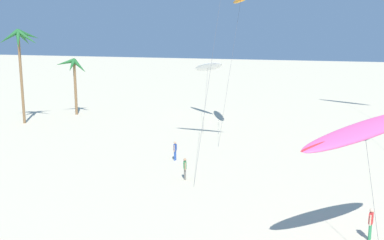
% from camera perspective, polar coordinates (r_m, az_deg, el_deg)
% --- Properties ---
extents(palm_tree_0, '(3.89, 3.96, 7.12)m').
position_cam_1_polar(palm_tree_0, '(59.32, -14.51, 6.21)').
color(palm_tree_0, olive).
rests_on(palm_tree_0, ground).
extents(palm_tree_1, '(4.75, 4.79, 10.72)m').
position_cam_1_polar(palm_tree_1, '(55.40, -20.76, 8.98)').
color(palm_tree_1, olive).
rests_on(palm_tree_1, ground).
extents(flying_kite_2, '(5.39, 12.16, 7.22)m').
position_cam_1_polar(flying_kite_2, '(56.14, 1.98, 6.61)').
color(flying_kite_2, white).
rests_on(flying_kite_2, ground).
extents(flying_kite_4, '(3.53, 9.80, 14.02)m').
position_cam_1_polar(flying_kite_4, '(47.51, 6.09, 14.66)').
color(flying_kite_4, orange).
rests_on(flying_kite_4, ground).
extents(flying_kite_7, '(6.34, 5.56, 7.15)m').
position_cam_1_polar(flying_kite_7, '(23.13, 20.72, -1.16)').
color(flying_kite_7, '#EA5193').
rests_on(flying_kite_7, ground).
extents(person_foreground_walker, '(0.22, 0.51, 1.61)m').
position_cam_1_polar(person_foreground_walker, '(38.07, -2.12, -3.74)').
color(person_foreground_walker, '#284CA3').
rests_on(person_foreground_walker, ground).
extents(person_near_left, '(0.30, 0.47, 1.61)m').
position_cam_1_polar(person_near_left, '(33.27, -0.89, -5.98)').
color(person_near_left, slate).
rests_on(person_near_left, ground).
extents(person_near_right, '(0.26, 0.50, 1.74)m').
position_cam_1_polar(person_near_right, '(25.90, 21.36, -11.83)').
color(person_near_right, '#338E56').
rests_on(person_near_right, ground).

